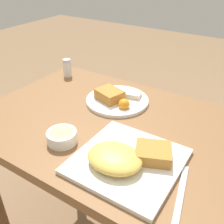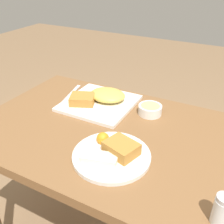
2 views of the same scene
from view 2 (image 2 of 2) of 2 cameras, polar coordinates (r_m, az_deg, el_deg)
dining_table at (r=1.04m, az=-0.52°, el=-8.17°), size 1.02×0.67×0.71m
plate_square_near at (r=1.15m, az=-2.57°, el=2.74°), size 0.29×0.29×0.06m
plate_oval_far at (r=0.85m, az=0.05°, el=-8.94°), size 0.25×0.25×0.05m
sauce_ramekin at (r=1.08m, az=8.29°, el=0.54°), size 0.10×0.10×0.04m
salt_shaker at (r=0.71m, az=22.61°, el=-19.35°), size 0.04×0.04×0.09m
butter_knife at (r=1.26m, az=-8.90°, el=3.91°), size 0.06×0.20×0.00m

